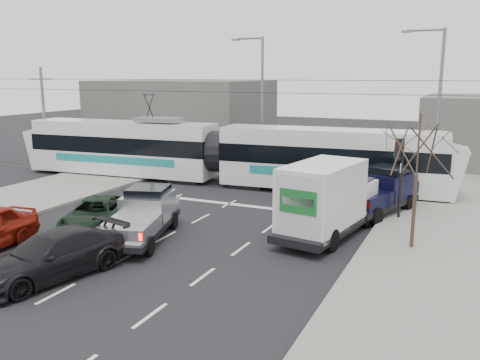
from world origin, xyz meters
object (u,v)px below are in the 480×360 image
at_px(street_lamp_near, 436,100).
at_px(silver_pickup, 144,214).
at_px(traffic_signal, 399,161).
at_px(box_truck, 328,200).
at_px(dark_car, 52,255).
at_px(street_lamp_far, 260,95).
at_px(green_car, 96,214).
at_px(bare_tree, 418,151).
at_px(navy_pickup, 380,192).
at_px(tram, 218,153).

distance_m(street_lamp_near, silver_pickup, 17.85).
distance_m(traffic_signal, street_lamp_near, 7.91).
height_order(box_truck, dark_car, box_truck).
height_order(street_lamp_near, silver_pickup, street_lamp_near).
xyz_separation_m(street_lamp_far, green_car, (-0.83, -16.21, -4.46)).
xyz_separation_m(bare_tree, traffic_signal, (-1.13, 4.00, -1.05)).
distance_m(street_lamp_near, navy_pickup, 7.99).
xyz_separation_m(bare_tree, tram, (-12.10, 7.83, -1.92)).
bearing_deg(tram, navy_pickup, -21.15).
bearing_deg(tram, street_lamp_far, 82.26).
bearing_deg(navy_pickup, bare_tree, -49.51).
height_order(street_lamp_far, green_car, street_lamp_far).
relative_size(traffic_signal, navy_pickup, 0.65).
relative_size(silver_pickup, navy_pickup, 1.03).
distance_m(bare_tree, silver_pickup, 10.82).
distance_m(box_truck, dark_car, 10.60).
height_order(bare_tree, silver_pickup, bare_tree).
relative_size(street_lamp_far, dark_car, 1.76).
bearing_deg(traffic_signal, navy_pickup, 136.63).
relative_size(box_truck, green_car, 1.37).
distance_m(traffic_signal, green_car, 13.47).
xyz_separation_m(bare_tree, street_lamp_near, (-0.29, 11.50, 1.32)).
bearing_deg(traffic_signal, dark_car, -128.63).
xyz_separation_m(bare_tree, dark_car, (-10.34, -7.53, -3.05)).
bearing_deg(bare_tree, silver_pickup, -164.15).
relative_size(bare_tree, street_lamp_far, 0.56).
height_order(green_car, dark_car, dark_car).
distance_m(street_lamp_near, dark_car, 21.96).
bearing_deg(bare_tree, street_lamp_far, 131.12).
relative_size(street_lamp_near, navy_pickup, 1.64).
relative_size(street_lamp_far, navy_pickup, 1.64).
distance_m(traffic_signal, silver_pickup, 11.38).
relative_size(street_lamp_near, tram, 0.35).
bearing_deg(box_truck, street_lamp_near, 83.60).
xyz_separation_m(bare_tree, street_lamp_far, (-11.79, 13.50, 1.32)).
bearing_deg(silver_pickup, navy_pickup, 26.64).
bearing_deg(green_car, navy_pickup, 12.61).
xyz_separation_m(street_lamp_near, box_truck, (-3.08, -11.09, -3.59)).
bearing_deg(navy_pickup, street_lamp_near, 93.61).
bearing_deg(green_car, street_lamp_near, 26.33).
bearing_deg(traffic_signal, box_truck, -121.95).
distance_m(green_car, dark_car, 5.33).
distance_m(street_lamp_far, tram, 6.54).
distance_m(traffic_signal, box_truck, 4.40).
bearing_deg(street_lamp_near, tram, -162.75).
relative_size(tram, dark_car, 5.08).
relative_size(silver_pickup, green_car, 1.21).
distance_m(box_truck, green_car, 9.80).
bearing_deg(box_truck, tram, 148.78).
relative_size(traffic_signal, dark_car, 0.71).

